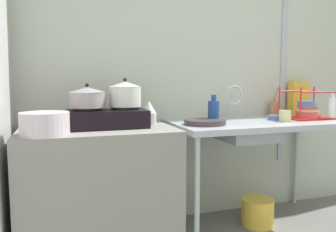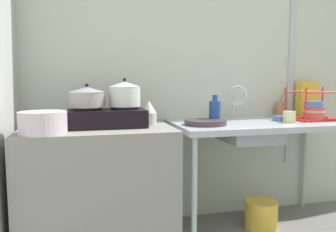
{
  "view_description": "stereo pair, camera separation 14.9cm",
  "coord_description": "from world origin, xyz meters",
  "px_view_note": "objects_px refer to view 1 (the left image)",
  "views": [
    {
      "loc": [
        -1.56,
        -0.64,
        1.12
      ],
      "look_at": [
        -0.87,
        1.47,
        0.88
      ],
      "focal_mm": 34.82,
      "sensor_mm": 36.0,
      "label": 1
    },
    {
      "loc": [
        -1.41,
        -0.68,
        1.12
      ],
      "look_at": [
        -0.87,
        1.47,
        0.88
      ],
      "focal_mm": 34.82,
      "sensor_mm": 36.0,
      "label": 2
    }
  ],
  "objects_px": {
    "stove": "(107,118)",
    "pot_on_left_burner": "(87,97)",
    "faucet": "(233,97)",
    "bottle_by_rack": "(332,108)",
    "small_bowl_on_drainboard": "(275,117)",
    "pot_beside_stove": "(45,124)",
    "bucket_on_floor": "(257,212)",
    "pot_on_right_burner": "(125,94)",
    "utensil_jar": "(274,109)",
    "frying_pan": "(205,122)",
    "bottle_by_sink": "(214,111)",
    "cereal_box": "(298,98)",
    "cup_by_rack": "(285,116)",
    "dish_rack": "(307,111)",
    "percolator": "(149,113)",
    "sink_basin": "(247,131)"
  },
  "relations": [
    {
      "from": "dish_rack",
      "to": "cup_by_rack",
      "type": "xyz_separation_m",
      "value": [
        -0.29,
        -0.1,
        -0.02
      ]
    },
    {
      "from": "small_bowl_on_drainboard",
      "to": "bottle_by_sink",
      "type": "bearing_deg",
      "value": -177.76
    },
    {
      "from": "percolator",
      "to": "faucet",
      "type": "xyz_separation_m",
      "value": [
        0.71,
        0.1,
        0.1
      ]
    },
    {
      "from": "percolator",
      "to": "pot_beside_stove",
      "type": "bearing_deg",
      "value": -159.37
    },
    {
      "from": "stove",
      "to": "cup_by_rack",
      "type": "relative_size",
      "value": 5.71
    },
    {
      "from": "stove",
      "to": "faucet",
      "type": "relative_size",
      "value": 1.88
    },
    {
      "from": "percolator",
      "to": "bottle_by_rack",
      "type": "height_order",
      "value": "bottle_by_rack"
    },
    {
      "from": "bottle_by_sink",
      "to": "cereal_box",
      "type": "relative_size",
      "value": 0.68
    },
    {
      "from": "cup_by_rack",
      "to": "cereal_box",
      "type": "height_order",
      "value": "cereal_box"
    },
    {
      "from": "bottle_by_sink",
      "to": "bucket_on_floor",
      "type": "xyz_separation_m",
      "value": [
        0.4,
        0.01,
        -0.8
      ]
    },
    {
      "from": "pot_beside_stove",
      "to": "stove",
      "type": "bearing_deg",
      "value": 29.46
    },
    {
      "from": "stove",
      "to": "pot_on_left_burner",
      "type": "height_order",
      "value": "pot_on_left_burner"
    },
    {
      "from": "cereal_box",
      "to": "utensil_jar",
      "type": "xyz_separation_m",
      "value": [
        -0.25,
        -0.0,
        -0.09
      ]
    },
    {
      "from": "pot_on_right_burner",
      "to": "utensil_jar",
      "type": "relative_size",
      "value": 0.87
    },
    {
      "from": "faucet",
      "to": "dish_rack",
      "type": "relative_size",
      "value": 0.73
    },
    {
      "from": "pot_on_left_burner",
      "to": "small_bowl_on_drainboard",
      "type": "xyz_separation_m",
      "value": [
        1.42,
        0.01,
        -0.18
      ]
    },
    {
      "from": "percolator",
      "to": "utensil_jar",
      "type": "relative_size",
      "value": 0.69
    },
    {
      "from": "sink_basin",
      "to": "bottle_by_rack",
      "type": "height_order",
      "value": "bottle_by_rack"
    },
    {
      "from": "pot_on_left_burner",
      "to": "faucet",
      "type": "distance_m",
      "value": 1.13
    },
    {
      "from": "pot_on_right_burner",
      "to": "bottle_by_rack",
      "type": "relative_size",
      "value": 0.97
    },
    {
      "from": "pot_on_left_burner",
      "to": "bottle_by_rack",
      "type": "height_order",
      "value": "pot_on_left_burner"
    },
    {
      "from": "sink_basin",
      "to": "dish_rack",
      "type": "height_order",
      "value": "dish_rack"
    },
    {
      "from": "faucet",
      "to": "bottle_by_sink",
      "type": "xyz_separation_m",
      "value": [
        -0.24,
        -0.15,
        -0.09
      ]
    },
    {
      "from": "dish_rack",
      "to": "utensil_jar",
      "type": "height_order",
      "value": "dish_rack"
    },
    {
      "from": "frying_pan",
      "to": "bottle_by_sink",
      "type": "relative_size",
      "value": 1.43
    },
    {
      "from": "percolator",
      "to": "sink_basin",
      "type": "distance_m",
      "value": 0.75
    },
    {
      "from": "stove",
      "to": "frying_pan",
      "type": "xyz_separation_m",
      "value": [
        0.66,
        -0.07,
        -0.04
      ]
    },
    {
      "from": "pot_on_right_burner",
      "to": "small_bowl_on_drainboard",
      "type": "bearing_deg",
      "value": 0.54
    },
    {
      "from": "pot_beside_stove",
      "to": "cup_by_rack",
      "type": "xyz_separation_m",
      "value": [
        1.67,
        0.11,
        -0.02
      ]
    },
    {
      "from": "bottle_by_sink",
      "to": "pot_on_left_burner",
      "type": "bearing_deg",
      "value": 179.34
    },
    {
      "from": "small_bowl_on_drainboard",
      "to": "bottle_by_sink",
      "type": "distance_m",
      "value": 0.54
    },
    {
      "from": "stove",
      "to": "pot_beside_stove",
      "type": "distance_m",
      "value": 0.42
    },
    {
      "from": "pot_beside_stove",
      "to": "bucket_on_floor",
      "type": "relative_size",
      "value": 1.07
    },
    {
      "from": "cup_by_rack",
      "to": "stove",
      "type": "bearing_deg",
      "value": 175.9
    },
    {
      "from": "percolator",
      "to": "dish_rack",
      "type": "xyz_separation_m",
      "value": [
        1.3,
        -0.04,
        -0.02
      ]
    },
    {
      "from": "cup_by_rack",
      "to": "bottle_by_rack",
      "type": "relative_size",
      "value": 0.41
    },
    {
      "from": "bottle_by_sink",
      "to": "percolator",
      "type": "bearing_deg",
      "value": 173.79
    },
    {
      "from": "pot_beside_stove",
      "to": "bottle_by_sink",
      "type": "relative_size",
      "value": 1.32
    },
    {
      "from": "pot_on_right_burner",
      "to": "cereal_box",
      "type": "height_order",
      "value": "pot_on_right_burner"
    },
    {
      "from": "pot_beside_stove",
      "to": "bucket_on_floor",
      "type": "height_order",
      "value": "pot_beside_stove"
    },
    {
      "from": "utensil_jar",
      "to": "pot_on_right_burner",
      "type": "bearing_deg",
      "value": -168.51
    },
    {
      "from": "pot_on_left_burner",
      "to": "pot_beside_stove",
      "type": "relative_size",
      "value": 0.88
    },
    {
      "from": "pot_beside_stove",
      "to": "cup_by_rack",
      "type": "relative_size",
      "value": 3.01
    },
    {
      "from": "faucet",
      "to": "small_bowl_on_drainboard",
      "type": "bearing_deg",
      "value": -24.18
    },
    {
      "from": "pot_on_right_burner",
      "to": "pot_beside_stove",
      "type": "distance_m",
      "value": 0.55
    },
    {
      "from": "pot_on_right_burner",
      "to": "dish_rack",
      "type": "bearing_deg",
      "value": 0.07
    },
    {
      "from": "cereal_box",
      "to": "utensil_jar",
      "type": "relative_size",
      "value": 1.23
    },
    {
      "from": "percolator",
      "to": "cup_by_rack",
      "type": "xyz_separation_m",
      "value": [
        1.01,
        -0.13,
        -0.04
      ]
    },
    {
      "from": "sink_basin",
      "to": "frying_pan",
      "type": "distance_m",
      "value": 0.38
    },
    {
      "from": "faucet",
      "to": "bottle_by_rack",
      "type": "xyz_separation_m",
      "value": [
        0.74,
        -0.24,
        -0.08
      ]
    }
  ]
}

